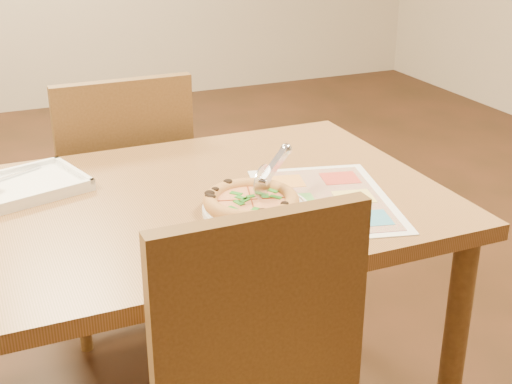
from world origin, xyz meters
name	(u,v)px	position (x,y,z in m)	size (l,w,h in m)	color
dining_table	(178,232)	(0.00, 0.00, 0.63)	(1.30, 0.85, 0.72)	brown
chair_far	(122,175)	(0.00, 0.60, 0.57)	(0.42, 0.42, 0.47)	brown
plate	(256,209)	(0.15, -0.14, 0.73)	(0.25, 0.25, 0.01)	white
pizza	(251,201)	(0.14, -0.13, 0.75)	(0.23, 0.23, 0.03)	#CC8445
pizza_cutter	(271,171)	(0.20, -0.11, 0.81)	(0.14, 0.11, 0.09)	silver
appetizer_tray	(16,189)	(-0.35, 0.20, 0.73)	(0.36, 0.29, 0.06)	white
menu	(325,200)	(0.33, -0.14, 0.72)	(0.31, 0.44, 0.01)	white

